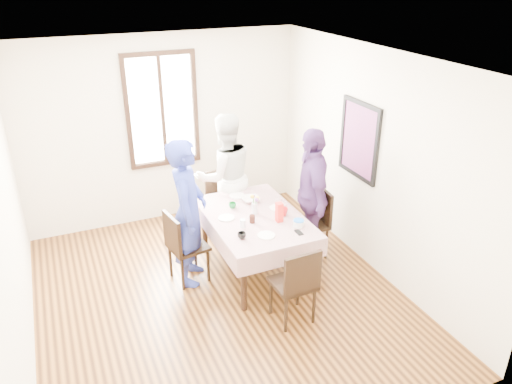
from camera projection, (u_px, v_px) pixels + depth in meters
ground at (220, 296)px, 5.77m from camera, size 4.50×4.50×0.00m
back_wall at (163, 130)px, 7.07m from camera, size 4.00×0.00×4.00m
right_wall at (374, 163)px, 5.93m from camera, size 0.00×4.50×4.50m
window_frame at (162, 110)px, 6.93m from camera, size 1.02×0.06×1.62m
window_pane at (162, 110)px, 6.94m from camera, size 0.90×0.02×1.50m
art_poster at (359, 140)px, 6.08m from camera, size 0.04×0.76×0.96m
dining_table at (254, 244)px, 6.13m from camera, size 0.96×1.49×0.75m
tablecloth at (254, 216)px, 5.97m from camera, size 1.08×1.61×0.01m
chair_left at (188, 246)px, 5.92m from camera, size 0.49×0.49×0.91m
chair_right at (310, 224)px, 6.42m from camera, size 0.45×0.45×0.91m
chair_far at (225, 204)px, 6.94m from camera, size 0.46×0.46×0.91m
chair_near at (293, 283)px, 5.24m from camera, size 0.44×0.44×0.91m
person_left at (188, 213)px, 5.74m from camera, size 0.65×0.77×1.79m
person_far at (225, 176)px, 6.75m from camera, size 0.87×0.69×1.77m
person_right at (310, 195)px, 6.24m from camera, size 0.71×1.11×1.75m
mug_black at (242, 236)px, 5.46m from camera, size 0.11×0.11×0.08m
mug_flag at (284, 212)px, 5.95m from camera, size 0.15×0.15×0.10m
mug_green at (232, 205)px, 6.14m from camera, size 0.12×0.12×0.07m
serving_bowl at (251, 200)px, 6.30m from camera, size 0.26×0.26×0.06m
juice_carton at (279, 212)px, 5.79m from camera, size 0.08×0.08×0.24m
butter_tub at (299, 223)px, 5.72m from camera, size 0.13×0.13×0.07m
jam_jar at (252, 219)px, 5.79m from camera, size 0.07×0.07×0.09m
drinking_glass at (243, 223)px, 5.69m from camera, size 0.07×0.07×0.10m
smartphone at (299, 232)px, 5.59m from camera, size 0.07×0.13×0.01m
flower_vase at (255, 209)px, 5.98m from camera, size 0.07×0.07×0.14m
plate_left at (226, 218)px, 5.91m from camera, size 0.20×0.20×0.01m
plate_right at (278, 208)px, 6.14m from camera, size 0.20×0.20×0.01m
plate_far at (237, 196)px, 6.46m from camera, size 0.20×0.20×0.01m
plate_near at (266, 235)px, 5.53m from camera, size 0.20×0.20×0.01m
butter_lid at (299, 220)px, 5.71m from camera, size 0.12×0.12×0.01m
flower_bunch at (255, 200)px, 5.93m from camera, size 0.09×0.09×0.10m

